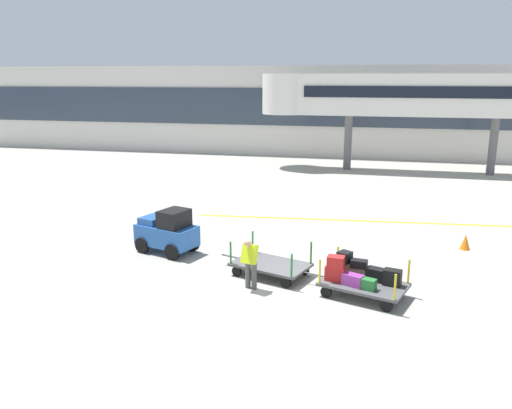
{
  "coord_description": "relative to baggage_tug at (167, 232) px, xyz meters",
  "views": [
    {
      "loc": [
        2.37,
        -14.23,
        6.02
      ],
      "look_at": [
        -1.65,
        3.19,
        1.54
      ],
      "focal_mm": 35.96,
      "sensor_mm": 36.0,
      "label": 1
    }
  ],
  "objects": [
    {
      "name": "baggage_handler",
      "position": [
        3.57,
        -2.49,
        0.11
      ],
      "size": [
        0.48,
        0.5,
        1.56
      ],
      "color": "#4C4C4C",
      "rests_on": "ground_plane"
    },
    {
      "name": "apron_lead_line",
      "position": [
        8.38,
        5.77,
        -0.75
      ],
      "size": [
        17.81,
        1.83,
        0.01
      ],
      "primitive_type": "cube",
      "rotation": [
        0.0,
        0.0,
        0.09
      ],
      "color": "yellow",
      "rests_on": "ground_plane"
    },
    {
      "name": "baggage_tug",
      "position": [
        0.0,
        0.0,
        0.0
      ],
      "size": [
        2.34,
        1.77,
        1.58
      ],
      "color": "#2659A5",
      "rests_on": "ground_plane"
    },
    {
      "name": "baggage_cart_middle",
      "position": [
        6.69,
        -2.2,
        -0.21
      ],
      "size": [
        3.07,
        2.06,
        1.14
      ],
      "color": "#4C4C4F",
      "rests_on": "ground_plane"
    },
    {
      "name": "baggage_cart_lead",
      "position": [
        3.94,
        -1.32,
        -0.41
      ],
      "size": [
        3.07,
        2.06,
        1.1
      ],
      "color": "#4C4C4F",
      "rests_on": "ground_plane"
    },
    {
      "name": "safety_cone_near",
      "position": [
        10.24,
        2.67,
        -0.48
      ],
      "size": [
        0.36,
        0.36,
        0.55
      ],
      "primitive_type": "cone",
      "color": "orange",
      "rests_on": "ground_plane"
    },
    {
      "name": "terminal_building",
      "position": [
        4.49,
        24.23,
        2.67
      ],
      "size": [
        63.5,
        2.51,
        6.82
      ],
      "color": "beige",
      "rests_on": "ground_plane"
    },
    {
      "name": "jet_bridge",
      "position": [
        7.92,
        18.25,
        4.09
      ],
      "size": [
        18.27,
        3.0,
        6.19
      ],
      "color": "silver",
      "rests_on": "ground_plane"
    },
    {
      "name": "ground_plane",
      "position": [
        4.49,
        -1.74,
        -0.75
      ],
      "size": [
        120.0,
        120.0,
        0.0
      ],
      "primitive_type": "plane",
      "color": "#9E9B91"
    }
  ]
}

